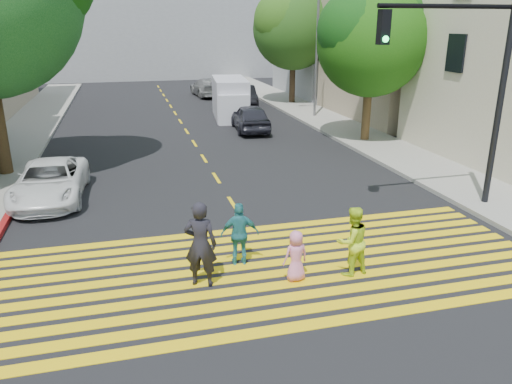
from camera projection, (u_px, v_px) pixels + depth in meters
name	position (u px, v px, depth m)	size (l,w,h in m)	color
ground	(291.00, 295.00, 10.95)	(120.00, 120.00, 0.00)	black
sidewalk_left	(32.00, 124.00, 29.02)	(3.00, 40.00, 0.15)	gray
sidewalk_right	(352.00, 133.00, 26.71)	(3.00, 60.00, 0.15)	gray
curb_red	(5.00, 222.00, 14.76)	(0.20, 8.00, 0.16)	maroon
crosswalk	(274.00, 268.00, 12.12)	(13.40, 5.30, 0.01)	yellow
lane_line	(178.00, 117.00, 31.55)	(0.12, 34.40, 0.01)	yellow
building_right_tan	(427.00, 34.00, 30.36)	(10.00, 10.00, 10.00)	tan
building_right_grey	(350.00, 31.00, 40.43)	(10.00, 10.00, 10.00)	gray
backdrop_block	(148.00, 19.00, 52.97)	(30.00, 8.00, 12.00)	gray
tree_right_near	(373.00, 35.00, 23.39)	(5.76, 5.26, 7.57)	#49371D
tree_right_far	(294.00, 24.00, 34.96)	(7.04, 6.85, 8.27)	black
pedestrian_man	(201.00, 244.00, 11.07)	(0.73, 0.48, 2.01)	black
pedestrian_woman	(352.00, 241.00, 11.61)	(0.82, 0.64, 1.68)	#C5EA26
pedestrian_child	(296.00, 256.00, 11.41)	(0.59, 0.39, 1.22)	pink
pedestrian_extra	(240.00, 234.00, 12.11)	(0.93, 0.39, 1.59)	teal
white_sedan	(50.00, 181.00, 16.63)	(2.14, 4.64, 1.29)	white
dark_car_near	(250.00, 118.00, 27.30)	(1.74, 4.33, 1.48)	black
silver_car	(207.00, 87.00, 40.28)	(2.03, 5.00, 1.45)	gray
dark_car_parked	(245.00, 96.00, 35.96)	(1.45, 4.16, 1.37)	black
white_van	(230.00, 100.00, 30.88)	(2.47, 5.30, 2.42)	silver
traffic_signal	(470.00, 74.00, 14.62)	(4.45, 0.38, 6.53)	black
street_lamp	(314.00, 41.00, 29.77)	(1.82, 0.57, 8.10)	slate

